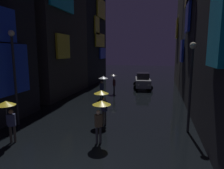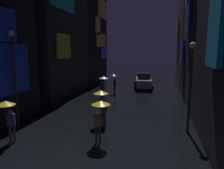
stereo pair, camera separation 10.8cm
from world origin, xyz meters
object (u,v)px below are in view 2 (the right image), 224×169
at_px(streetlamp_left_near, 14,67).
at_px(pedestrian_midstreet_left_yellow, 7,110).
at_px(pedestrian_foreground_right_black, 114,78).
at_px(pedestrian_foreground_left_clear, 103,81).
at_px(streetlamp_right_near, 191,76).
at_px(pedestrian_near_crossing_yellow, 102,98).
at_px(car_distant, 143,81).
at_px(pedestrian_midstreet_centre_yellow, 100,110).

bearing_deg(streetlamp_left_near, pedestrian_midstreet_left_yellow, -59.20).
xyz_separation_m(pedestrian_foreground_right_black, pedestrian_foreground_left_clear, (-0.48, -2.41, 0.00)).
relative_size(pedestrian_foreground_left_clear, streetlamp_right_near, 0.43).
distance_m(pedestrian_near_crossing_yellow, pedestrian_midstreet_left_yellow, 5.11).
xyz_separation_m(pedestrian_foreground_left_clear, car_distant, (3.24, 6.14, -0.74)).
xyz_separation_m(pedestrian_foreground_right_black, car_distant, (2.76, 3.74, -0.74)).
relative_size(pedestrian_near_crossing_yellow, streetlamp_left_near, 0.37).
height_order(pedestrian_midstreet_centre_yellow, streetlamp_left_near, streetlamp_left_near).
distance_m(pedestrian_foreground_right_black, pedestrian_midstreet_left_yellow, 12.86).
bearing_deg(pedestrian_midstreet_centre_yellow, pedestrian_near_crossing_yellow, 104.78).
height_order(pedestrian_near_crossing_yellow, streetlamp_left_near, streetlamp_left_near).
bearing_deg(pedestrian_foreground_left_clear, car_distant, 62.18).
distance_m(pedestrian_midstreet_centre_yellow, pedestrian_foreground_left_clear, 9.51).
bearing_deg(pedestrian_foreground_left_clear, pedestrian_near_crossing_yellow, -74.02).
bearing_deg(car_distant, pedestrian_foreground_left_clear, -117.82).
distance_m(car_distant, streetlamp_left_near, 15.71).
distance_m(pedestrian_midstreet_centre_yellow, pedestrian_foreground_right_black, 11.75).
distance_m(pedestrian_near_crossing_yellow, streetlamp_right_near, 5.20).
relative_size(pedestrian_foreground_left_clear, car_distant, 0.49).
height_order(pedestrian_midstreet_centre_yellow, pedestrian_near_crossing_yellow, same).
height_order(pedestrian_foreground_right_black, pedestrian_midstreet_left_yellow, same).
bearing_deg(pedestrian_foreground_right_black, pedestrian_foreground_left_clear, -101.28).
bearing_deg(car_distant, streetlamp_left_near, -114.16).
xyz_separation_m(pedestrian_foreground_left_clear, pedestrian_midstreet_left_yellow, (-1.74, -10.25, 0.00)).
xyz_separation_m(car_distant, streetlamp_right_near, (3.66, -12.85, 2.20)).
height_order(pedestrian_midstreet_centre_yellow, pedestrian_foreground_left_clear, same).
distance_m(pedestrian_foreground_right_black, car_distant, 4.71).
height_order(pedestrian_foreground_left_clear, streetlamp_right_near, streetlamp_right_near).
distance_m(pedestrian_near_crossing_yellow, pedestrian_foreground_left_clear, 6.95).
xyz_separation_m(pedestrian_foreground_right_black, streetlamp_left_near, (-3.58, -10.40, 1.86)).
bearing_deg(pedestrian_foreground_left_clear, pedestrian_midstreet_centre_yellow, -74.34).
height_order(pedestrian_midstreet_centre_yellow, pedestrian_midstreet_left_yellow, same).
relative_size(pedestrian_near_crossing_yellow, pedestrian_foreground_right_black, 1.00).
height_order(pedestrian_midstreet_centre_yellow, streetlamp_right_near, streetlamp_right_near).
relative_size(car_distant, streetlamp_right_near, 0.88).
height_order(pedestrian_midstreet_left_yellow, streetlamp_left_near, streetlamp_left_near).
bearing_deg(pedestrian_midstreet_left_yellow, pedestrian_foreground_left_clear, 80.35).
relative_size(pedestrian_midstreet_left_yellow, car_distant, 0.49).
height_order(pedestrian_midstreet_left_yellow, streetlamp_right_near, streetlamp_right_near).
xyz_separation_m(pedestrian_midstreet_centre_yellow, pedestrian_foreground_left_clear, (-2.57, 9.16, 0.00)).
height_order(pedestrian_foreground_left_clear, car_distant, pedestrian_foreground_left_clear).
relative_size(pedestrian_near_crossing_yellow, pedestrian_foreground_left_clear, 1.00).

